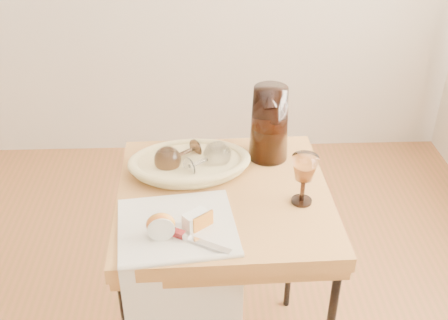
{
  "coord_description": "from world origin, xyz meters",
  "views": [
    {
      "loc": [
        0.4,
        -1.03,
        1.68
      ],
      "look_at": [
        0.45,
        0.21,
        0.9
      ],
      "focal_mm": 43.06,
      "sensor_mm": 36.0,
      "label": 1
    }
  ],
  "objects_px": {
    "side_table": "(224,288)",
    "apple_half": "(161,224)",
    "wine_goblet": "(303,180)",
    "bread_basket": "(190,165)",
    "goblet_lying_b": "(205,160)",
    "table_knife": "(190,237)",
    "pitcher": "(269,123)",
    "goblet_lying_a": "(180,155)",
    "tea_towel": "(177,226)"
  },
  "relations": [
    {
      "from": "side_table",
      "to": "apple_half",
      "type": "bearing_deg",
      "value": -130.87
    },
    {
      "from": "side_table",
      "to": "wine_goblet",
      "type": "distance_m",
      "value": 0.51
    },
    {
      "from": "apple_half",
      "to": "bread_basket",
      "type": "bearing_deg",
      "value": 70.53
    },
    {
      "from": "goblet_lying_b",
      "to": "table_knife",
      "type": "height_order",
      "value": "goblet_lying_b"
    },
    {
      "from": "pitcher",
      "to": "table_knife",
      "type": "bearing_deg",
      "value": -129.78
    },
    {
      "from": "goblet_lying_b",
      "to": "apple_half",
      "type": "height_order",
      "value": "goblet_lying_b"
    },
    {
      "from": "bread_basket",
      "to": "table_knife",
      "type": "height_order",
      "value": "bread_basket"
    },
    {
      "from": "wine_goblet",
      "to": "apple_half",
      "type": "height_order",
      "value": "wine_goblet"
    },
    {
      "from": "goblet_lying_a",
      "to": "wine_goblet",
      "type": "height_order",
      "value": "wine_goblet"
    },
    {
      "from": "wine_goblet",
      "to": "side_table",
      "type": "bearing_deg",
      "value": 164.76
    },
    {
      "from": "tea_towel",
      "to": "apple_half",
      "type": "bearing_deg",
      "value": -141.27
    },
    {
      "from": "goblet_lying_a",
      "to": "bread_basket",
      "type": "bearing_deg",
      "value": 115.31
    },
    {
      "from": "side_table",
      "to": "pitcher",
      "type": "height_order",
      "value": "pitcher"
    },
    {
      "from": "table_knife",
      "to": "apple_half",
      "type": "bearing_deg",
      "value": -167.24
    },
    {
      "from": "tea_towel",
      "to": "goblet_lying_a",
      "type": "distance_m",
      "value": 0.28
    },
    {
      "from": "apple_half",
      "to": "table_knife",
      "type": "distance_m",
      "value": 0.08
    },
    {
      "from": "pitcher",
      "to": "apple_half",
      "type": "xyz_separation_m",
      "value": [
        -0.32,
        -0.38,
        -0.08
      ]
    },
    {
      "from": "apple_half",
      "to": "pitcher",
      "type": "bearing_deg",
      "value": 43.76
    },
    {
      "from": "side_table",
      "to": "apple_half",
      "type": "xyz_separation_m",
      "value": [
        -0.17,
        -0.19,
        0.43
      ]
    },
    {
      "from": "goblet_lying_a",
      "to": "goblet_lying_b",
      "type": "bearing_deg",
      "value": 118.25
    },
    {
      "from": "goblet_lying_a",
      "to": "apple_half",
      "type": "height_order",
      "value": "goblet_lying_a"
    },
    {
      "from": "goblet_lying_a",
      "to": "apple_half",
      "type": "xyz_separation_m",
      "value": [
        -0.04,
        -0.32,
        -0.01
      ]
    },
    {
      "from": "goblet_lying_b",
      "to": "tea_towel",
      "type": "bearing_deg",
      "value": -144.65
    },
    {
      "from": "bread_basket",
      "to": "goblet_lying_b",
      "type": "xyz_separation_m",
      "value": [
        0.05,
        -0.02,
        0.03
      ]
    },
    {
      "from": "bread_basket",
      "to": "wine_goblet",
      "type": "xyz_separation_m",
      "value": [
        0.31,
        -0.17,
        0.05
      ]
    },
    {
      "from": "side_table",
      "to": "bread_basket",
      "type": "height_order",
      "value": "bread_basket"
    },
    {
      "from": "side_table",
      "to": "pitcher",
      "type": "relative_size",
      "value": 2.79
    },
    {
      "from": "goblet_lying_a",
      "to": "table_knife",
      "type": "distance_m",
      "value": 0.34
    },
    {
      "from": "wine_goblet",
      "to": "goblet_lying_a",
      "type": "bearing_deg",
      "value": 152.21
    },
    {
      "from": "apple_half",
      "to": "table_knife",
      "type": "height_order",
      "value": "apple_half"
    },
    {
      "from": "tea_towel",
      "to": "apple_half",
      "type": "xyz_separation_m",
      "value": [
        -0.04,
        -0.04,
        0.04
      ]
    },
    {
      "from": "tea_towel",
      "to": "table_knife",
      "type": "height_order",
      "value": "table_knife"
    },
    {
      "from": "tea_towel",
      "to": "pitcher",
      "type": "distance_m",
      "value": 0.46
    },
    {
      "from": "side_table",
      "to": "tea_towel",
      "type": "relative_size",
      "value": 2.54
    },
    {
      "from": "table_knife",
      "to": "pitcher",
      "type": "bearing_deg",
      "value": 88.7
    },
    {
      "from": "pitcher",
      "to": "goblet_lying_b",
      "type": "bearing_deg",
      "value": -162.27
    },
    {
      "from": "apple_half",
      "to": "table_knife",
      "type": "relative_size",
      "value": 0.36
    },
    {
      "from": "table_knife",
      "to": "side_table",
      "type": "bearing_deg",
      "value": 96.08
    },
    {
      "from": "goblet_lying_b",
      "to": "pitcher",
      "type": "distance_m",
      "value": 0.23
    },
    {
      "from": "goblet_lying_a",
      "to": "tea_towel",
      "type": "bearing_deg",
      "value": 51.46
    },
    {
      "from": "goblet_lying_b",
      "to": "wine_goblet",
      "type": "distance_m",
      "value": 0.31
    },
    {
      "from": "bread_basket",
      "to": "table_knife",
      "type": "xyz_separation_m",
      "value": [
        0.0,
        -0.32,
        -0.01
      ]
    },
    {
      "from": "bread_basket",
      "to": "goblet_lying_b",
      "type": "relative_size",
      "value": 2.38
    },
    {
      "from": "tea_towel",
      "to": "table_knife",
      "type": "distance_m",
      "value": 0.07
    },
    {
      "from": "goblet_lying_b",
      "to": "pitcher",
      "type": "bearing_deg",
      "value": -10.1
    },
    {
      "from": "goblet_lying_a",
      "to": "wine_goblet",
      "type": "bearing_deg",
      "value": 114.08
    },
    {
      "from": "bread_basket",
      "to": "goblet_lying_b",
      "type": "bearing_deg",
      "value": -27.13
    },
    {
      "from": "tea_towel",
      "to": "apple_half",
      "type": "height_order",
      "value": "apple_half"
    },
    {
      "from": "bread_basket",
      "to": "goblet_lying_b",
      "type": "distance_m",
      "value": 0.06
    },
    {
      "from": "side_table",
      "to": "apple_half",
      "type": "distance_m",
      "value": 0.5
    }
  ]
}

